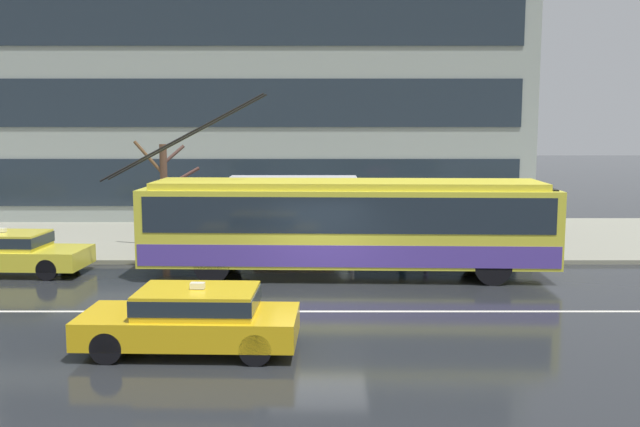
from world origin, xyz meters
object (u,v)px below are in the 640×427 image
object	(u,v)px
trolleybus	(346,223)
bus_shelter	(292,196)
pedestrian_at_shelter	(403,206)
taxi_oncoming_near	(191,317)
pedestrian_approaching_curb	(425,209)
street_tree_bare	(163,191)
taxi_queued_behind_bus	(4,251)

from	to	relation	value
trolleybus	bus_shelter	world-z (taller)	trolleybus
trolleybus	pedestrian_at_shelter	size ratio (longest dim) A/B	6.72
trolleybus	bus_shelter	xyz separation A→B (m)	(-1.73, 3.25, 0.47)
trolleybus	taxi_oncoming_near	distance (m)	7.80
bus_shelter	pedestrian_at_shelter	world-z (taller)	bus_shelter
pedestrian_at_shelter	pedestrian_approaching_curb	distance (m)	0.86
trolleybus	pedestrian_at_shelter	xyz separation A→B (m)	(2.07, 3.17, 0.15)
trolleybus	street_tree_bare	size ratio (longest dim) A/B	3.53
pedestrian_approaching_curb	street_tree_bare	bearing A→B (deg)	171.57
taxi_queued_behind_bus	street_tree_bare	world-z (taller)	street_tree_bare
taxi_oncoming_near	street_tree_bare	size ratio (longest dim) A/B	1.15
taxi_queued_behind_bus	bus_shelter	size ratio (longest dim) A/B	1.11
trolleybus	street_tree_bare	bearing A→B (deg)	147.71
bus_shelter	street_tree_bare	size ratio (longest dim) A/B	1.14
trolleybus	street_tree_bare	xyz separation A→B (m)	(-6.29, 3.97, 0.60)
taxi_queued_behind_bus	street_tree_bare	xyz separation A→B (m)	(4.00, 3.74, 1.46)
street_tree_bare	trolleybus	bearing A→B (deg)	-32.29
pedestrian_approaching_curb	bus_shelter	bearing A→B (deg)	172.24
taxi_oncoming_near	bus_shelter	distance (m)	10.44
taxi_oncoming_near	bus_shelter	bearing A→B (deg)	80.97
trolleybus	pedestrian_approaching_curb	distance (m)	3.80
pedestrian_at_shelter	street_tree_bare	xyz separation A→B (m)	(-8.36, 0.80, 0.44)
taxi_oncoming_near	taxi_queued_behind_bus	distance (m)	10.01
trolleybus	pedestrian_at_shelter	world-z (taller)	trolleybus
bus_shelter	pedestrian_at_shelter	bearing A→B (deg)	-1.15
bus_shelter	street_tree_bare	xyz separation A→B (m)	(-4.55, 0.73, 0.13)
trolleybus	taxi_oncoming_near	xyz separation A→B (m)	(-3.36, -6.98, -0.87)
taxi_queued_behind_bus	bus_shelter	xyz separation A→B (m)	(8.56, 3.02, 1.33)
pedestrian_at_shelter	street_tree_bare	world-z (taller)	street_tree_bare
taxi_oncoming_near	pedestrian_approaching_curb	distance (m)	11.43
trolleybus	pedestrian_approaching_curb	xyz separation A→B (m)	(2.74, 2.64, 0.11)
pedestrian_approaching_curb	taxi_oncoming_near	bearing A→B (deg)	-122.38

